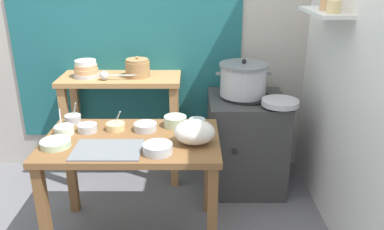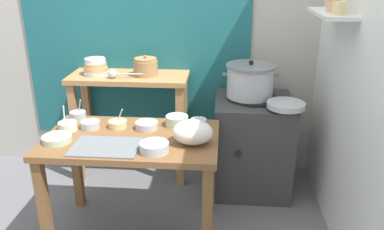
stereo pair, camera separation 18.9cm
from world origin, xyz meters
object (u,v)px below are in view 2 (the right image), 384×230
at_px(stove_block, 252,144).
at_px(plastic_bag, 193,132).
at_px(wide_pan, 286,105).
at_px(prep_bowl_3, 198,123).
at_px(steamer_pot, 250,81).
at_px(prep_bowl_0, 177,120).
at_px(prep_bowl_8, 68,126).
at_px(prep_bowl_5, 154,147).
at_px(bowl_stack_enamel, 96,67).
at_px(prep_bowl_6, 118,124).
at_px(ladle, 114,74).
at_px(clay_pot, 146,67).
at_px(prep_bowl_4, 90,124).
at_px(back_shelf_table, 130,101).
at_px(prep_bowl_1, 78,115).
at_px(prep_bowl_7, 57,138).
at_px(prep_bowl_2, 147,125).
at_px(serving_tray, 106,147).
at_px(prep_table, 132,152).

distance_m(stove_block, plastic_bag, 0.94).
distance_m(wide_pan, prep_bowl_3, 0.67).
xyz_separation_m(steamer_pot, prep_bowl_0, (-0.51, -0.48, -0.15)).
relative_size(plastic_bag, prep_bowl_8, 1.51).
relative_size(plastic_bag, prep_bowl_5, 1.44).
xyz_separation_m(bowl_stack_enamel, prep_bowl_6, (0.33, -0.64, -0.22)).
bearing_deg(prep_bowl_5, plastic_bag, 31.14).
distance_m(prep_bowl_6, prep_bowl_8, 0.32).
bearing_deg(ladle, prep_bowl_0, -41.67).
distance_m(prep_bowl_0, prep_bowl_8, 0.72).
bearing_deg(clay_pot, prep_bowl_4, -109.96).
height_order(back_shelf_table, prep_bowl_1, back_shelf_table).
distance_m(prep_bowl_1, prep_bowl_5, 0.76).
height_order(prep_bowl_3, prep_bowl_7, prep_bowl_3).
relative_size(ladle, prep_bowl_2, 1.92).
bearing_deg(serving_tray, prep_bowl_8, 143.59).
bearing_deg(stove_block, prep_bowl_4, -153.61).
distance_m(serving_tray, prep_bowl_3, 0.64).
bearing_deg(prep_bowl_1, prep_bowl_8, -92.39).
bearing_deg(steamer_pot, prep_bowl_0, -136.45).
bearing_deg(serving_tray, prep_bowl_7, 169.95).
distance_m(prep_table, wide_pan, 1.13).
distance_m(back_shelf_table, prep_bowl_8, 0.77).
xyz_separation_m(ladle, prep_bowl_5, (0.47, -0.89, -0.18)).
distance_m(plastic_bag, wide_pan, 0.82).
distance_m(prep_bowl_0, prep_bowl_3, 0.15).
bearing_deg(prep_bowl_5, serving_tray, 174.52).
bearing_deg(prep_bowl_6, back_shelf_table, 96.23).
relative_size(back_shelf_table, prep_bowl_6, 7.19).
bearing_deg(serving_tray, prep_bowl_1, 127.22).
bearing_deg(bowl_stack_enamel, back_shelf_table, 3.19).
distance_m(prep_bowl_3, prep_bowl_7, 0.90).
distance_m(ladle, prep_bowl_3, 0.88).
bearing_deg(prep_bowl_2, steamer_pot, 38.14).
distance_m(prep_table, clay_pot, 0.87).
bearing_deg(prep_bowl_3, prep_bowl_1, 176.07).
xyz_separation_m(steamer_pot, prep_bowl_8, (-1.21, -0.62, -0.16)).
xyz_separation_m(plastic_bag, prep_bowl_3, (0.02, 0.26, -0.04)).
relative_size(prep_bowl_3, prep_bowl_6, 0.81).
height_order(prep_bowl_2, prep_bowl_6, prep_bowl_6).
relative_size(stove_block, prep_bowl_8, 4.71).
bearing_deg(prep_table, plastic_bag, -10.01).
distance_m(back_shelf_table, bowl_stack_enamel, 0.39).
bearing_deg(prep_bowl_7, ladle, 79.42).
height_order(back_shelf_table, prep_bowl_4, back_shelf_table).
height_order(prep_bowl_3, prep_bowl_8, prep_bowl_8).
distance_m(ladle, prep_bowl_0, 0.76).
height_order(back_shelf_table, wide_pan, back_shelf_table).
bearing_deg(wide_pan, prep_bowl_1, -171.86).
distance_m(bowl_stack_enamel, prep_bowl_1, 0.57).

